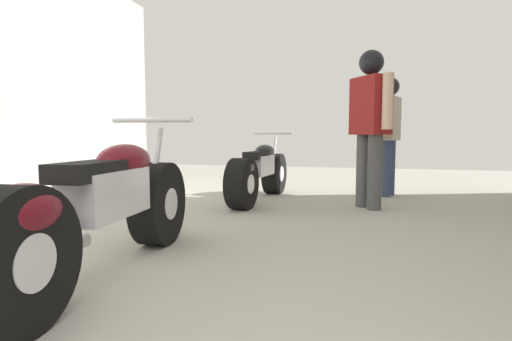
% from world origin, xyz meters
% --- Properties ---
extents(ground_plane, '(15.05, 15.05, 0.00)m').
position_xyz_m(ground_plane, '(0.00, 3.05, 0.00)').
color(ground_plane, '#A8A399').
extents(motorcycle_maroon_cruiser, '(0.61, 2.05, 0.96)m').
position_xyz_m(motorcycle_maroon_cruiser, '(-0.69, 1.80, 0.40)').
color(motorcycle_maroon_cruiser, black).
rests_on(motorcycle_maroon_cruiser, ground_plane).
extents(motorcycle_black_naked, '(0.56, 1.90, 0.89)m').
position_xyz_m(motorcycle_black_naked, '(-0.51, 4.72, 0.36)').
color(motorcycle_black_naked, black).
rests_on(motorcycle_black_naked, ground_plane).
extents(mechanic_in_blue, '(0.50, 0.63, 1.78)m').
position_xyz_m(mechanic_in_blue, '(0.83, 4.53, 1.07)').
color(mechanic_in_blue, '#4C4C4C').
rests_on(mechanic_in_blue, ground_plane).
extents(mechanic_with_helmet, '(0.36, 0.63, 1.63)m').
position_xyz_m(mechanic_with_helmet, '(1.11, 5.60, 0.98)').
color(mechanic_with_helmet, '#384766').
rests_on(mechanic_with_helmet, ground_plane).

